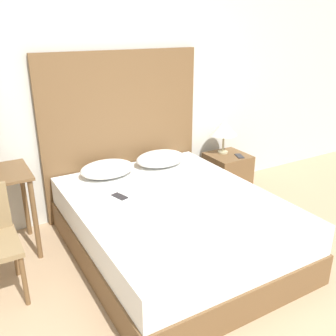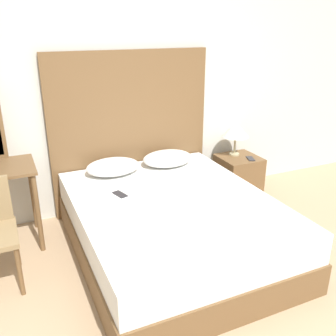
{
  "view_description": "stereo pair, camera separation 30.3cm",
  "coord_description": "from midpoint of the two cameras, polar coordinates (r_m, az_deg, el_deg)",
  "views": [
    {
      "loc": [
        -1.57,
        -1.33,
        1.93
      ],
      "look_at": [
        -0.07,
        1.25,
        0.77
      ],
      "focal_mm": 40.0,
      "sensor_mm": 36.0,
      "label": 1
    },
    {
      "loc": [
        -1.3,
        -1.47,
        1.93
      ],
      "look_at": [
        -0.07,
        1.25,
        0.77
      ],
      "focal_mm": 40.0,
      "sensor_mm": 36.0,
      "label": 2
    }
  ],
  "objects": [
    {
      "name": "headboard",
      "position": [
        4.0,
        -3.43,
        5.42
      ],
      "size": [
        1.72,
        0.05,
        1.69
      ],
      "color": "brown",
      "rests_on": "ground_plane"
    },
    {
      "name": "nightstand",
      "position": [
        4.54,
        12.5,
        -1.2
      ],
      "size": [
        0.45,
        0.45,
        0.48
      ],
      "color": "brown",
      "rests_on": "ground_plane"
    },
    {
      "name": "phone_on_bed",
      "position": [
        3.3,
        -4.74,
        -4.06
      ],
      "size": [
        0.11,
        0.16,
        0.01
      ],
      "color": "#232328",
      "rests_on": "bed"
    },
    {
      "name": "phone_on_nightstand",
      "position": [
        4.42,
        14.4,
        1.36
      ],
      "size": [
        0.12,
        0.16,
        0.01
      ],
      "color": "#232328",
      "rests_on": "nightstand"
    },
    {
      "name": "pillow_left",
      "position": [
        3.74,
        -6.11,
        0.15
      ],
      "size": [
        0.54,
        0.39,
        0.15
      ],
      "color": "white",
      "rests_on": "bed"
    },
    {
      "name": "pillow_right",
      "position": [
        3.95,
        2.13,
        1.44
      ],
      "size": [
        0.54,
        0.39,
        0.15
      ],
      "color": "white",
      "rests_on": "bed"
    },
    {
      "name": "bed",
      "position": [
        3.35,
        3.36,
        -8.85
      ],
      "size": [
        1.64,
        2.04,
        0.52
      ],
      "color": "brown",
      "rests_on": "ground_plane"
    },
    {
      "name": "table_lamp",
      "position": [
        4.43,
        12.25,
        5.65
      ],
      "size": [
        0.31,
        0.31,
        0.39
      ],
      "color": "tan",
      "rests_on": "nightstand"
    },
    {
      "name": "wall_back",
      "position": [
        3.99,
        -3.09,
        12.81
      ],
      "size": [
        10.0,
        0.06,
        2.7
      ],
      "color": "silver",
      "rests_on": "ground_plane"
    }
  ]
}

